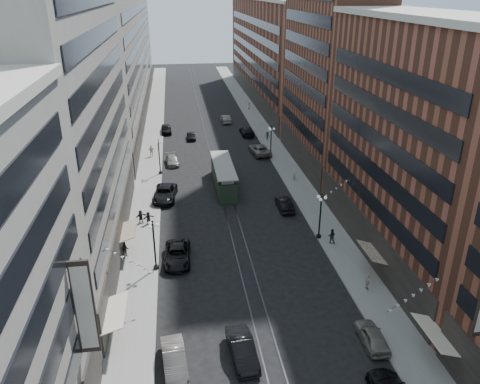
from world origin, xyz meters
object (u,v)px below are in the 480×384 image
car_4 (372,336)px  pedestrian_6 (151,151)px  lamppost_sw_mid (159,155)px  car_13 (191,136)px  pedestrian_7 (332,236)px  streetcar (224,176)px  pedestrian_2 (125,250)px  lamppost_sw_far (154,243)px  pedestrian_9 (267,136)px  pedestrian_4 (368,282)px  car_10 (285,204)px  car_2 (177,255)px  car_9 (166,129)px  pedestrian_5 (148,218)px  pedestrian_8 (294,175)px  car_8 (172,160)px  car_5 (242,349)px  pedestrian_extra_0 (141,217)px  pedestrian_extra_2 (249,105)px  car_7 (165,193)px  lamppost_se_mid (271,141)px  car_1 (174,359)px  car_14 (226,119)px  car_11 (260,150)px  lamppost_se_far (320,214)px

car_4 → pedestrian_6: bearing=-67.6°
lamppost_sw_mid → pedestrian_6: 8.70m
car_13 → pedestrian_7: pedestrian_7 is taller
streetcar → pedestrian_2: (-12.50, -17.97, -0.61)m
lamppost_sw_far → pedestrian_9: 46.17m
pedestrian_4 → car_10: pedestrian_4 is taller
car_2 → pedestrian_6: pedestrian_6 is taller
car_9 → car_13: bearing=-48.6°
streetcar → car_13: streetcar is taller
car_10 → pedestrian_5: bearing=5.7°
pedestrian_8 → car_8: bearing=-51.8°
car_5 → pedestrian_extra_0: (-9.03, 24.13, 0.13)m
pedestrian_6 → pedestrian_extra_2: (21.69, 31.09, -0.05)m
pedestrian_2 → streetcar: bearing=53.3°
lamppost_sw_far → pedestrian_8: size_ratio=3.42×
car_7 → pedestrian_extra_2: bearing=75.1°
pedestrian_extra_0 → pedestrian_2: bearing=-130.1°
lamppost_sw_far → pedestrian_2: (-3.30, 2.85, -2.12)m
pedestrian_extra_0 → car_7: bearing=36.3°
car_9 → car_8: bearing=-88.8°
lamppost_se_mid → car_2: bearing=-117.8°
car_10 → pedestrian_6: (-17.83, 23.23, 0.34)m
lamppost_sw_far → car_8: bearing=86.6°
pedestrian_9 → car_1: bearing=-90.6°
car_9 → pedestrian_2: bearing=-97.1°
car_5 → pedestrian_8: size_ratio=3.17×
car_1 → lamppost_sw_far: bearing=91.5°
streetcar → pedestrian_9: bearing=63.2°
car_10 → pedestrian_7: size_ratio=2.70×
car_4 → car_8: bearing=-69.7°
car_8 → pedestrian_extra_2: bearing=56.4°
car_4 → car_10: size_ratio=0.93×
pedestrian_4 → pedestrian_9: 48.14m
lamppost_sw_far → car_1: bearing=-82.9°
car_4 → car_14: car_14 is taller
pedestrian_8 → pedestrian_9: (-0.14, 20.27, 0.00)m
streetcar → pedestrian_7: (10.22, -18.24, -0.56)m
car_5 → pedestrian_extra_2: (13.14, 79.94, 0.23)m
car_7 → car_8: 13.95m
car_2 → car_5: size_ratio=1.15×
car_11 → pedestrian_8: (2.94, -12.87, 0.10)m
car_5 → pedestrian_5: pedestrian_5 is taller
car_11 → pedestrian_9: 7.92m
pedestrian_9 → lamppost_sw_mid: bearing=-126.0°
car_13 → pedestrian_2: bearing=-102.8°
streetcar → car_2: (-7.00, -19.52, -0.77)m
lamppost_se_far → pedestrian_2: 21.83m
car_11 → car_14: (-3.52, 21.54, -0.07)m
lamppost_sw_mid → car_4: 44.15m
pedestrian_extra_0 → car_2: bearing=-96.4°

